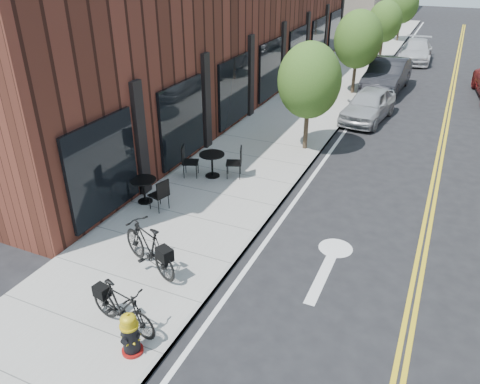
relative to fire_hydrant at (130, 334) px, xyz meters
The scene contains 15 objects.
ground 1.85m from the fire_hydrant, 72.02° to the left, with size 120.00×120.00×0.00m, color black.
sidewalk_near 11.78m from the fire_hydrant, 97.10° to the left, with size 4.00×70.00×0.12m, color #9E9B93.
building_near 17.03m from the fire_hydrant, 110.79° to the left, with size 5.00×28.00×7.00m, color #3F1D14.
tree_near_a 10.88m from the fire_hydrant, 90.29° to the left, with size 2.20×2.20×3.81m.
tree_near_b 18.81m from the fire_hydrant, 90.17° to the left, with size 2.30×2.30×3.98m.
tree_near_c 26.75m from the fire_hydrant, 90.12° to the left, with size 2.10×2.10×3.67m.
tree_near_d 34.75m from the fire_hydrant, 90.09° to the left, with size 2.40×2.40×4.11m.
fire_hydrant is the anchor object (origin of this frame).
bicycle_left 2.52m from the fire_hydrant, 116.38° to the left, with size 0.56×1.97×1.18m, color black.
bicycle_right 0.68m from the fire_hydrant, 138.20° to the left, with size 0.48×1.69×1.01m, color black.
bistro_set_b 5.73m from the fire_hydrant, 122.22° to the left, with size 1.77×0.92×0.93m.
bistro_set_c 7.45m from the fire_hydrant, 106.00° to the left, with size 1.90×1.13×1.01m.
parked_car_a 15.19m from the fire_hydrant, 84.83° to the left, with size 1.58×3.94×1.34m, color #9B9FA3.
parked_car_b 20.15m from the fire_hydrant, 86.17° to the left, with size 1.72×4.93×1.62m, color black.
parked_car_c 28.08m from the fire_hydrant, 85.97° to the left, with size 1.90×4.66×1.35m, color silver.
Camera 1 is at (3.81, -6.53, 6.73)m, focal length 35.00 mm.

